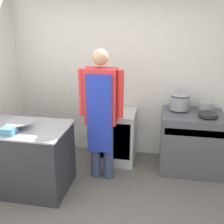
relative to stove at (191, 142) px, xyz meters
The scene contains 10 objects.
wall_back 1.55m from the stove, 161.18° to the left, with size 8.00×0.05×2.70m.
prep_counter 2.39m from the stove, 158.40° to the right, with size 1.22×0.76×0.88m.
stove is the anchor object (origin of this frame).
fridge_unit 1.12m from the stove, behind, with size 0.56×0.58×0.83m.
person_cook 1.46m from the stove, 159.92° to the right, with size 0.60×0.24×1.83m.
mixing_bowl 2.43m from the stove, 157.26° to the right, with size 0.32×0.32×0.09m.
plastic_tub 2.53m from the stove, 153.64° to the right, with size 0.15×0.15×0.09m.
stock_pot 0.63m from the stove, 149.25° to the left, with size 0.28×0.28×0.25m.
saute_pan 0.53m from the stove, 33.28° to the right, with size 0.26×0.26×0.04m.
sauce_pot 0.57m from the stove, 33.80° to the left, with size 0.20×0.20×0.13m.
Camera 1 is at (0.68, -2.22, 2.16)m, focal length 42.00 mm.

